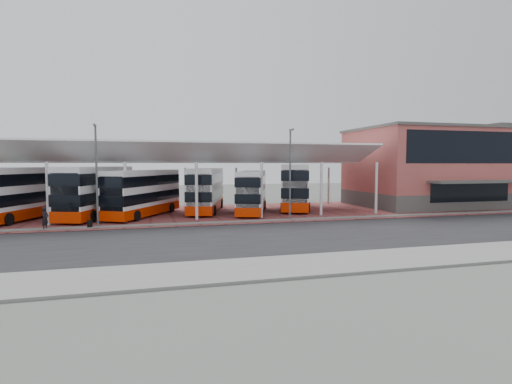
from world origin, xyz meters
TOP-DOWN VIEW (x-y plane):
  - ground at (0.00, 0.00)m, footprint 140.00×140.00m
  - road at (0.00, -1.00)m, footprint 120.00×14.00m
  - forecourt at (2.00, 13.00)m, footprint 72.00×16.00m
  - sidewalk at (0.00, -9.00)m, footprint 120.00×4.00m
  - north_kerb at (0.00, 6.20)m, footprint 120.00×0.80m
  - yellow_line_near at (0.00, -7.00)m, footprint 120.00×0.12m
  - yellow_line_far at (0.00, -6.70)m, footprint 120.00×0.12m
  - canopy at (-6.00, 13.94)m, footprint 37.00×11.63m
  - terminal at (23.00, 13.92)m, footprint 18.40×14.40m
  - lamp_west at (-14.00, 6.27)m, footprint 0.16×0.90m
  - lamp_east at (2.00, 6.27)m, footprint 0.16×0.90m
  - bus_0 at (-20.98, 12.86)m, footprint 6.45×11.51m
  - bus_1 at (-14.82, 13.08)m, footprint 6.12×11.68m
  - bus_2 at (-10.57, 12.52)m, footprint 7.28×10.49m
  - bus_3 at (-4.25, 14.76)m, footprint 5.41×11.21m
  - bus_4 at (0.12, 12.56)m, footprint 5.57×10.49m
  - bus_5 at (5.85, 14.95)m, footprint 6.97×12.08m
  - pedestrian at (-17.67, 6.00)m, footprint 0.63×0.75m
  - suitcase at (-14.55, 6.00)m, footprint 0.36×0.26m

SIDE VIEW (x-z plane):
  - ground at x=0.00m, z-range 0.00..0.00m
  - road at x=0.00m, z-range 0.00..0.02m
  - yellow_line_near at x=0.00m, z-range 0.02..0.03m
  - yellow_line_far at x=0.00m, z-range 0.02..0.03m
  - forecourt at x=2.00m, z-range 0.00..0.06m
  - sidewalk at x=0.00m, z-range 0.00..0.14m
  - north_kerb at x=0.00m, z-range 0.00..0.14m
  - suitcase at x=-14.55m, z-range 0.06..0.68m
  - pedestrian at x=-17.67m, z-range 0.06..1.81m
  - bus_4 at x=0.12m, z-range 0.05..4.28m
  - bus_2 at x=-10.57m, z-range 0.05..4.43m
  - bus_3 at x=-4.25m, z-range 0.05..4.55m
  - bus_0 at x=-20.98m, z-range 0.05..4.71m
  - bus_1 at x=-14.82m, z-range 0.04..4.76m
  - bus_5 at x=5.85m, z-range 0.04..4.95m
  - lamp_west at x=-14.00m, z-range 0.32..8.40m
  - lamp_east at x=2.00m, z-range 0.32..8.40m
  - terminal at x=23.00m, z-range 0.03..9.28m
  - canopy at x=-6.00m, z-range 2.26..9.33m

